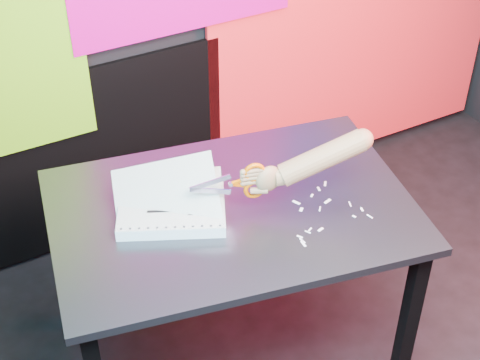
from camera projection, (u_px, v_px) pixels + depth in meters
backdrop at (252, 12)px, 3.10m from camera, size 2.88×0.05×2.08m
work_table at (232, 228)px, 2.47m from camera, size 1.31×0.99×0.75m
printout_stack at (171, 208)px, 2.37m from camera, size 0.42×0.37×0.18m
scissors at (249, 182)px, 2.32m from camera, size 0.24×0.07×0.14m
hand_forearm at (313, 161)px, 2.33m from camera, size 0.41×0.15×0.19m
paper_clippings at (320, 212)px, 2.39m from camera, size 0.27×0.25×0.00m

